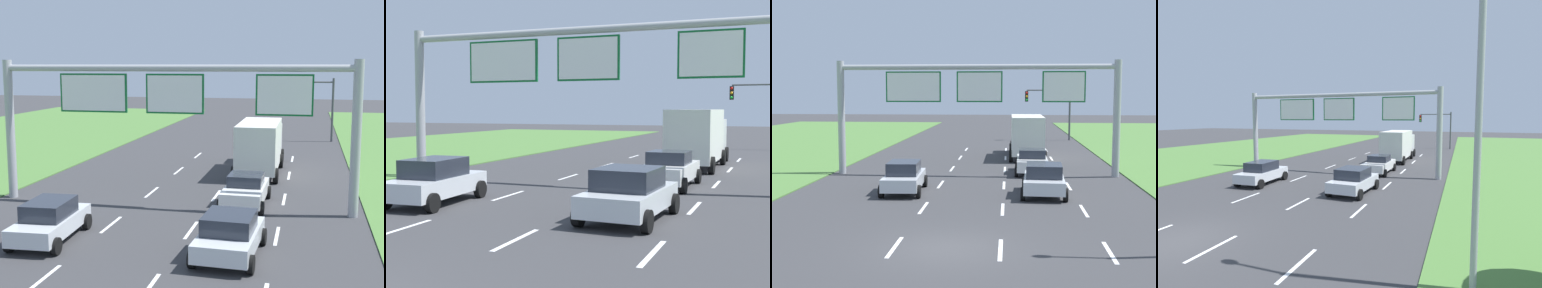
% 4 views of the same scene
% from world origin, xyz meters
% --- Properties ---
extents(ground_plane, '(200.00, 200.00, 0.00)m').
position_xyz_m(ground_plane, '(0.00, 0.00, 0.00)').
color(ground_plane, '#38383A').
extents(lane_dashes_inner_left, '(0.14, 50.40, 0.01)m').
position_xyz_m(lane_dashes_inner_left, '(-1.75, 6.00, 0.00)').
color(lane_dashes_inner_left, white).
rests_on(lane_dashes_inner_left, ground_plane).
extents(lane_dashes_inner_right, '(0.14, 50.40, 0.01)m').
position_xyz_m(lane_dashes_inner_right, '(1.75, 6.00, 0.00)').
color(lane_dashes_inner_right, white).
rests_on(lane_dashes_inner_right, ground_plane).
extents(lane_dashes_slip, '(0.14, 50.40, 0.01)m').
position_xyz_m(lane_dashes_slip, '(5.25, 6.00, 0.00)').
color(lane_dashes_slip, white).
rests_on(lane_dashes_slip, ground_plane).
extents(car_near_red, '(2.37, 4.15, 1.57)m').
position_xyz_m(car_near_red, '(3.74, 9.35, 0.80)').
color(car_near_red, silver).
rests_on(car_near_red, ground_plane).
extents(car_lead_silver, '(2.21, 4.32, 1.51)m').
position_xyz_m(car_lead_silver, '(3.46, 16.47, 0.76)').
color(car_lead_silver, white).
rests_on(car_lead_silver, ground_plane).
extents(car_mid_lane, '(2.21, 4.29, 1.58)m').
position_xyz_m(car_mid_lane, '(-3.32, 9.61, 0.80)').
color(car_mid_lane, silver).
rests_on(car_mid_lane, ground_plane).
extents(box_truck, '(2.73, 8.40, 3.26)m').
position_xyz_m(box_truck, '(3.39, 24.93, 1.76)').
color(box_truck, silver).
rests_on(box_truck, ground_plane).
extents(sign_gantry, '(17.24, 0.44, 7.00)m').
position_xyz_m(sign_gantry, '(0.03, 15.45, 4.93)').
color(sign_gantry, '#9EA0A5').
rests_on(sign_gantry, ground_plane).
extents(traffic_light_mast, '(4.76, 0.49, 5.60)m').
position_xyz_m(traffic_light_mast, '(6.39, 39.70, 3.87)').
color(traffic_light_mast, '#47494F').
rests_on(traffic_light_mast, ground_plane).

